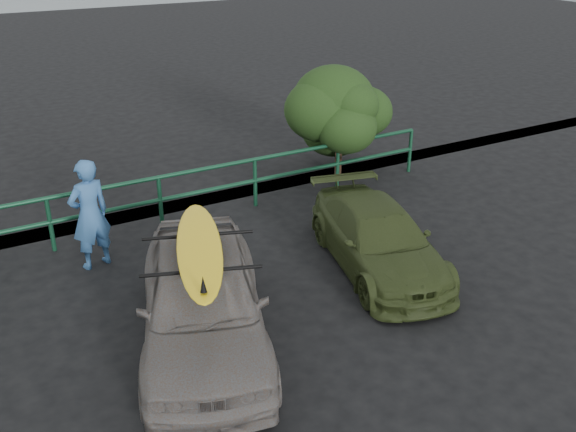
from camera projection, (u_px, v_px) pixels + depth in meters
name	position (u px, v px, depth m)	size (l,w,h in m)	color
ground	(223.00, 397.00, 7.87)	(80.00, 80.00, 0.00)	black
guardrail	(107.00, 212.00, 11.60)	(14.00, 0.08, 1.04)	#124129
shrub_right	(326.00, 129.00, 13.96)	(3.20, 2.40, 2.38)	#213C16
sedan	(203.00, 300.00, 8.56)	(1.66, 4.12, 1.40)	slate
olive_vehicle	(378.00, 239.00, 10.61)	(1.48, 3.64, 1.06)	#36441E
man	(90.00, 214.00, 10.48)	(0.69, 0.45, 1.89)	#396EAD
roof_rack	(200.00, 252.00, 8.26)	(1.50, 1.05, 0.05)	black
surfboard	(199.00, 248.00, 8.23)	(0.58, 2.80, 0.08)	yellow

